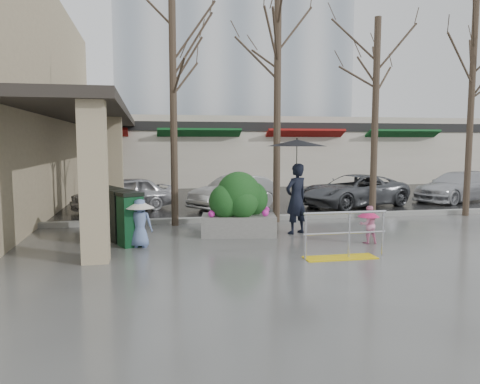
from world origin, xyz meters
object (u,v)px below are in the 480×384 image
object	(u,v)px
child_blue	(140,218)
planter	(239,205)
tree_midwest	(278,54)
tree_east	(474,56)
tree_west	(173,55)
car_c	(354,191)
car_d	(457,187)
news_boxes	(116,214)
child_pink	(368,222)
car_a	(123,194)
handrail	(343,241)
tree_mideast	(377,69)
woman	(296,175)
car_b	(235,192)

from	to	relation	value
child_blue	planter	bearing A→B (deg)	-144.17
tree_midwest	planter	distance (m)	5.03
tree_east	tree_west	bearing A→B (deg)	180.00
tree_midwest	car_c	size ratio (longest dim) A/B	1.54
tree_midwest	child_blue	world-z (taller)	tree_midwest
car_d	news_boxes	bearing A→B (deg)	-89.25
child_pink	car_a	distance (m)	9.36
child_blue	news_boxes	world-z (taller)	news_boxes
tree_west	tree_midwest	bearing A→B (deg)	0.00
car_a	car_d	size ratio (longest dim) A/B	0.85
planter	news_boxes	world-z (taller)	planter
handrail	child_blue	distance (m)	4.78
handrail	tree_mideast	distance (m)	7.28
tree_east	woman	distance (m)	8.00
tree_midwest	car_d	world-z (taller)	tree_midwest
car_a	car_d	bearing A→B (deg)	66.16
child_blue	car_b	world-z (taller)	car_b
tree_west	tree_east	bearing A→B (deg)	0.00
tree_east	tree_mideast	bearing A→B (deg)	180.00
tree_mideast	car_a	xyz separation A→B (m)	(-8.21, 3.40, -4.23)
tree_east	car_c	world-z (taller)	tree_east
tree_mideast	car_c	size ratio (longest dim) A/B	1.43
woman	car_a	xyz separation A→B (m)	(-4.92, 5.37, -1.00)
car_b	child_blue	bearing A→B (deg)	-64.46
news_boxes	car_c	world-z (taller)	news_boxes
child_pink	car_d	size ratio (longest dim) A/B	0.22
tree_mideast	child_blue	size ratio (longest dim) A/B	5.50
tree_midwest	news_boxes	size ratio (longest dim) A/B	2.95
tree_midwest	car_a	bearing A→B (deg)	145.29
tree_midwest	car_c	distance (m)	6.73
planter	woman	bearing A→B (deg)	-3.81
tree_midwest	woman	distance (m)	4.10
tree_midwest	tree_mideast	distance (m)	3.32
handrail	car_c	distance (m)	8.59
tree_mideast	car_d	world-z (taller)	tree_mideast
car_c	car_a	bearing A→B (deg)	-112.24
woman	car_d	size ratio (longest dim) A/B	0.61
child_pink	car_a	size ratio (longest dim) A/B	0.26
tree_mideast	car_b	xyz separation A→B (m)	(-4.02, 3.23, -4.23)
planter	car_b	size ratio (longest dim) A/B	0.56
woman	car_d	bearing A→B (deg)	-173.83
tree_west	child_pink	bearing A→B (deg)	-37.35
handrail	tree_west	size ratio (longest dim) A/B	0.28
tree_east	child_blue	bearing A→B (deg)	-165.43
tree_west	car_a	xyz separation A→B (m)	(-1.71, 3.40, -4.45)
child_blue	woman	bearing A→B (deg)	-153.08
car_a	tree_midwest	bearing A→B (deg)	30.75
tree_east	car_a	world-z (taller)	tree_east
planter	car_d	size ratio (longest dim) A/B	0.49
tree_mideast	car_d	xyz separation A→B (m)	(5.74, 3.57, -4.23)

